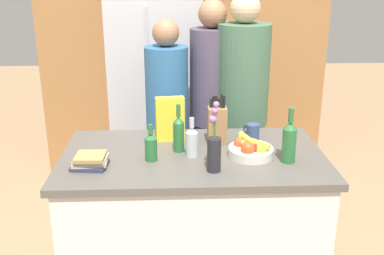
% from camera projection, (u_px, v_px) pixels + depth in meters
% --- Properties ---
extents(kitchen_island, '(1.46, 0.82, 0.91)m').
position_uv_depth(kitchen_island, '(193.00, 225.00, 2.65)').
color(kitchen_island, silver).
rests_on(kitchen_island, ground_plane).
extents(back_wall_wood, '(2.66, 0.12, 2.60)m').
position_uv_depth(back_wall_wood, '(184.00, 37.00, 4.13)').
color(back_wall_wood, '#9E6B3D').
rests_on(back_wall_wood, ground_plane).
extents(refrigerator, '(0.76, 0.62, 1.97)m').
position_uv_depth(refrigerator, '(156.00, 80.00, 3.88)').
color(refrigerator, '#B7B7BC').
rests_on(refrigerator, ground_plane).
extents(fruit_bowl, '(0.25, 0.25, 0.11)m').
position_uv_depth(fruit_bowl, '(251.00, 149.00, 2.46)').
color(fruit_bowl, silver).
rests_on(fruit_bowl, kitchen_island).
extents(knife_block, '(0.11, 0.09, 0.30)m').
position_uv_depth(knife_block, '(217.00, 125.00, 2.62)').
color(knife_block, olive).
rests_on(knife_block, kitchen_island).
extents(flower_vase, '(0.07, 0.07, 0.37)m').
position_uv_depth(flower_vase, '(214.00, 149.00, 2.25)').
color(flower_vase, '#232328').
rests_on(flower_vase, kitchen_island).
extents(cereal_box, '(0.17, 0.08, 0.27)m').
position_uv_depth(cereal_box, '(170.00, 119.00, 2.66)').
color(cereal_box, yellow).
rests_on(cereal_box, kitchen_island).
extents(coffee_mug, '(0.09, 0.11, 0.10)m').
position_uv_depth(coffee_mug, '(252.00, 132.00, 2.69)').
color(coffee_mug, '#334770').
rests_on(coffee_mug, kitchen_island).
extents(book_stack, '(0.19, 0.17, 0.07)m').
position_uv_depth(book_stack, '(90.00, 161.00, 2.32)').
color(book_stack, '#2D334C').
rests_on(book_stack, kitchen_island).
extents(bottle_oil, '(0.07, 0.07, 0.20)m').
position_uv_depth(bottle_oil, '(151.00, 146.00, 2.39)').
color(bottle_oil, '#286633').
rests_on(bottle_oil, kitchen_island).
extents(bottle_vinegar, '(0.07, 0.07, 0.22)m').
position_uv_depth(bottle_vinegar, '(192.00, 141.00, 2.45)').
color(bottle_vinegar, '#B2BCC1').
rests_on(bottle_vinegar, kitchen_island).
extents(bottle_wine, '(0.07, 0.07, 0.30)m').
position_uv_depth(bottle_wine, '(289.00, 141.00, 2.36)').
color(bottle_wine, '#286633').
rests_on(bottle_wine, kitchen_island).
extents(bottle_water, '(0.06, 0.06, 0.27)m').
position_uv_depth(bottle_water, '(179.00, 133.00, 2.51)').
color(bottle_water, '#286633').
rests_on(bottle_water, kitchen_island).
extents(person_at_sink, '(0.30, 0.30, 1.58)m').
position_uv_depth(person_at_sink, '(167.00, 117.00, 3.20)').
color(person_at_sink, '#383842').
rests_on(person_at_sink, ground_plane).
extents(person_in_blue, '(0.31, 0.31, 1.70)m').
position_uv_depth(person_in_blue, '(211.00, 103.00, 3.27)').
color(person_in_blue, '#383842').
rests_on(person_in_blue, ground_plane).
extents(person_in_red_tee, '(0.37, 0.37, 1.75)m').
position_uv_depth(person_in_red_tee, '(242.00, 104.00, 3.19)').
color(person_in_red_tee, '#383842').
rests_on(person_in_red_tee, ground_plane).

